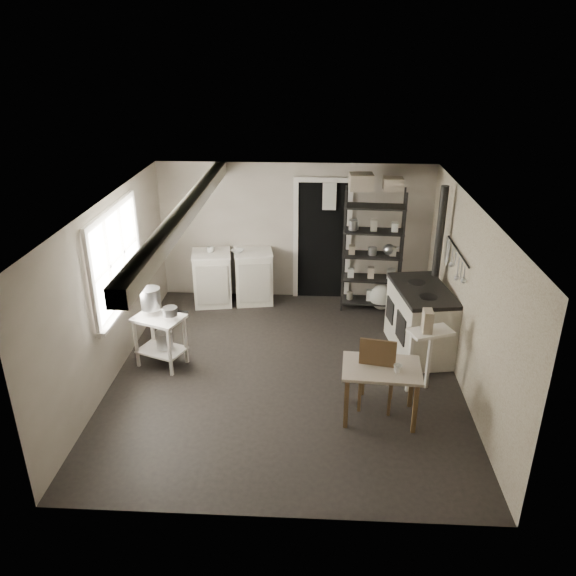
# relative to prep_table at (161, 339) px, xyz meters

# --- Properties ---
(floor) EXTENTS (5.00, 5.00, 0.00)m
(floor) POSITION_rel_prep_table_xyz_m (1.70, -0.11, -0.40)
(floor) COLOR black
(floor) RESTS_ON ground
(ceiling) EXTENTS (5.00, 5.00, 0.00)m
(ceiling) POSITION_rel_prep_table_xyz_m (1.70, -0.11, 1.90)
(ceiling) COLOR white
(ceiling) RESTS_ON wall_back
(wall_back) EXTENTS (4.50, 0.02, 2.30)m
(wall_back) POSITION_rel_prep_table_xyz_m (1.70, 2.39, 0.75)
(wall_back) COLOR #ABA192
(wall_back) RESTS_ON ground
(wall_front) EXTENTS (4.50, 0.02, 2.30)m
(wall_front) POSITION_rel_prep_table_xyz_m (1.70, -2.61, 0.75)
(wall_front) COLOR #ABA192
(wall_front) RESTS_ON ground
(wall_left) EXTENTS (0.02, 5.00, 2.30)m
(wall_left) POSITION_rel_prep_table_xyz_m (-0.55, -0.11, 0.75)
(wall_left) COLOR #ABA192
(wall_left) RESTS_ON ground
(wall_right) EXTENTS (0.02, 5.00, 2.30)m
(wall_right) POSITION_rel_prep_table_xyz_m (3.95, -0.11, 0.75)
(wall_right) COLOR #ABA192
(wall_right) RESTS_ON ground
(window) EXTENTS (0.12, 1.76, 1.28)m
(window) POSITION_rel_prep_table_xyz_m (-0.52, 0.09, 1.10)
(window) COLOR white
(window) RESTS_ON wall_left
(doorway) EXTENTS (0.96, 0.10, 2.08)m
(doorway) POSITION_rel_prep_table_xyz_m (2.15, 2.36, 0.60)
(doorway) COLOR white
(doorway) RESTS_ON ground
(ceiling_beam) EXTENTS (0.18, 5.00, 0.18)m
(ceiling_beam) POSITION_rel_prep_table_xyz_m (0.50, -0.11, 1.80)
(ceiling_beam) COLOR white
(ceiling_beam) RESTS_ON ceiling
(wallpaper_panel) EXTENTS (0.01, 5.00, 2.30)m
(wallpaper_panel) POSITION_rel_prep_table_xyz_m (3.94, -0.11, 0.75)
(wallpaper_panel) COLOR #BCB199
(wallpaper_panel) RESTS_ON wall_right
(utensil_rail) EXTENTS (0.06, 1.20, 0.44)m
(utensil_rail) POSITION_rel_prep_table_xyz_m (3.89, 0.49, 1.15)
(utensil_rail) COLOR #B5B6B8
(utensil_rail) RESTS_ON wall_right
(prep_table) EXTENTS (0.75, 0.65, 0.72)m
(prep_table) POSITION_rel_prep_table_xyz_m (0.00, 0.00, 0.00)
(prep_table) COLOR white
(prep_table) RESTS_ON ground
(stockpot) EXTENTS (0.29, 0.29, 0.29)m
(stockpot) POSITION_rel_prep_table_xyz_m (-0.11, 0.11, 0.54)
(stockpot) COLOR #B5B6B8
(stockpot) RESTS_ON prep_table
(saucepan) EXTENTS (0.23, 0.23, 0.11)m
(saucepan) POSITION_rel_prep_table_xyz_m (0.19, -0.08, 0.45)
(saucepan) COLOR #B5B6B8
(saucepan) RESTS_ON prep_table
(bucket) EXTENTS (0.26, 0.26, 0.24)m
(bucket) POSITION_rel_prep_table_xyz_m (0.05, 0.01, -0.02)
(bucket) COLOR #B5B6B8
(bucket) RESTS_ON prep_table
(base_cabinets) EXTENTS (1.45, 0.81, 0.90)m
(base_cabinets) POSITION_rel_prep_table_xyz_m (0.68, 2.07, 0.06)
(base_cabinets) COLOR beige
(base_cabinets) RESTS_ON ground
(mixing_bowl) EXTENTS (0.34, 0.34, 0.06)m
(mixing_bowl) POSITION_rel_prep_table_xyz_m (0.78, 2.04, 0.55)
(mixing_bowl) COLOR silver
(mixing_bowl) RESTS_ON base_cabinets
(counter_cup) EXTENTS (0.13, 0.13, 0.10)m
(counter_cup) POSITION_rel_prep_table_xyz_m (0.34, 2.02, 0.57)
(counter_cup) COLOR silver
(counter_cup) RESTS_ON base_cabinets
(shelf_rack) EXTENTS (0.97, 0.42, 2.00)m
(shelf_rack) POSITION_rel_prep_table_xyz_m (2.95, 1.95, 0.55)
(shelf_rack) COLOR black
(shelf_rack) RESTS_ON ground
(shelf_jar) EXTENTS (0.08, 0.08, 0.18)m
(shelf_jar) POSITION_rel_prep_table_xyz_m (2.68, 2.01, 0.96)
(shelf_jar) COLOR silver
(shelf_jar) RESTS_ON shelf_rack
(storage_box_a) EXTENTS (0.37, 0.33, 0.24)m
(storage_box_a) POSITION_rel_prep_table_xyz_m (2.72, 1.91, 1.61)
(storage_box_a) COLOR #BCAF98
(storage_box_a) RESTS_ON shelf_rack
(storage_box_b) EXTENTS (0.30, 0.28, 0.19)m
(storage_box_b) POSITION_rel_prep_table_xyz_m (3.19, 1.91, 1.59)
(storage_box_b) COLOR #BCAF98
(storage_box_b) RESTS_ON shelf_rack
(stove) EXTENTS (0.86, 1.31, 0.96)m
(stove) POSITION_rel_prep_table_xyz_m (3.53, 0.57, 0.04)
(stove) COLOR beige
(stove) RESTS_ON ground
(stovepipe) EXTENTS (0.13, 0.13, 1.36)m
(stovepipe) POSITION_rel_prep_table_xyz_m (3.78, 1.06, 1.19)
(stovepipe) COLOR black
(stovepipe) RESTS_ON stove
(side_ledge) EXTENTS (0.60, 0.46, 0.83)m
(side_ledge) POSITION_rel_prep_table_xyz_m (3.48, -0.38, 0.03)
(side_ledge) COLOR white
(side_ledge) RESTS_ON ground
(oats_box) EXTENTS (0.11, 0.19, 0.28)m
(oats_box) POSITION_rel_prep_table_xyz_m (3.42, -0.40, 0.61)
(oats_box) COLOR #BCAF98
(oats_box) RESTS_ON side_ledge
(work_table) EXTENTS (0.93, 0.68, 0.67)m
(work_table) POSITION_rel_prep_table_xyz_m (2.84, -1.01, -0.02)
(work_table) COLOR beige
(work_table) RESTS_ON ground
(table_cup) EXTENTS (0.11, 0.11, 0.09)m
(table_cup) POSITION_rel_prep_table_xyz_m (3.00, -1.11, 0.41)
(table_cup) COLOR silver
(table_cup) RESTS_ON work_table
(chair) EXTENTS (0.49, 0.50, 1.00)m
(chair) POSITION_rel_prep_table_xyz_m (2.82, -0.78, 0.08)
(chair) COLOR #523A23
(chair) RESTS_ON ground
(flour_sack) EXTENTS (0.40, 0.35, 0.44)m
(flour_sack) POSITION_rel_prep_table_xyz_m (3.15, 1.90, -0.16)
(flour_sack) COLOR beige
(flour_sack) RESTS_ON ground
(floor_crock) EXTENTS (0.14, 0.14, 0.16)m
(floor_crock) POSITION_rel_prep_table_xyz_m (3.26, -0.16, -0.33)
(floor_crock) COLOR silver
(floor_crock) RESTS_ON ground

